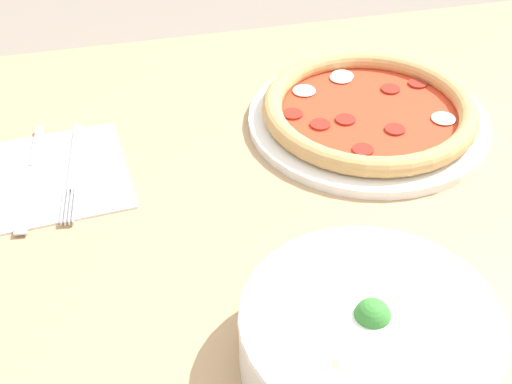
# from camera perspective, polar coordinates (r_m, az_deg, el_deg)

# --- Properties ---
(dining_table) EXTENTS (1.24, 0.93, 0.76)m
(dining_table) POSITION_cam_1_polar(r_m,az_deg,el_deg) (0.91, 10.04, -5.85)
(dining_table) COLOR tan
(dining_table) RESTS_ON ground_plane
(pizza) EXTENTS (0.32, 0.32, 0.04)m
(pizza) POSITION_cam_1_polar(r_m,az_deg,el_deg) (0.95, 9.01, 6.28)
(pizza) COLOR white
(pizza) RESTS_ON dining_table
(bowl) EXTENTS (0.23, 0.23, 0.08)m
(bowl) POSITION_cam_1_polar(r_m,az_deg,el_deg) (0.64, 9.00, -11.36)
(bowl) COLOR white
(bowl) RESTS_ON dining_table
(napkin) EXTENTS (0.19, 0.19, 0.00)m
(napkin) POSITION_cam_1_polar(r_m,az_deg,el_deg) (0.89, -16.09, 1.23)
(napkin) COLOR white
(napkin) RESTS_ON dining_table
(fork) EXTENTS (0.03, 0.19, 0.00)m
(fork) POSITION_cam_1_polar(r_m,az_deg,el_deg) (0.89, -14.42, 1.77)
(fork) COLOR silver
(fork) RESTS_ON napkin
(knife) EXTENTS (0.03, 0.21, 0.01)m
(knife) POSITION_cam_1_polar(r_m,az_deg,el_deg) (0.90, -17.48, 1.54)
(knife) COLOR silver
(knife) RESTS_ON napkin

